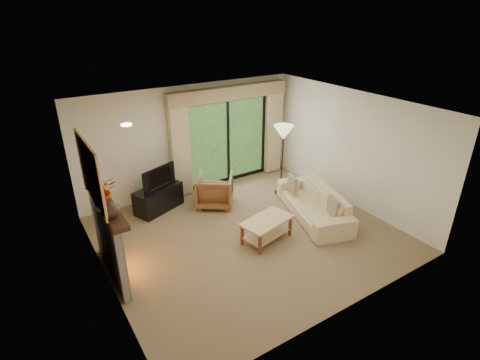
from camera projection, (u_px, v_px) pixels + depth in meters
floor at (248, 234)px, 7.57m from camera, size 5.50×5.50×0.00m
ceiling at (249, 108)px, 6.47m from camera, size 5.50×5.50×0.00m
wall_back at (191, 140)px, 8.93m from camera, size 5.00×0.00×5.00m
wall_front at (350, 240)px, 5.11m from camera, size 5.00×0.00×5.00m
wall_left at (98, 216)px, 5.68m from camera, size 0.00×5.00×5.00m
wall_right at (351, 149)px, 8.36m from camera, size 0.00×5.00×5.00m
fireplace at (109, 241)px, 6.16m from camera, size 0.24×1.70×1.37m
mirror at (90, 172)px, 5.58m from camera, size 0.07×1.45×1.02m
sliding_door at (228, 141)px, 9.47m from camera, size 2.26×0.10×2.16m
curtain_left at (180, 148)px, 8.68m from camera, size 0.45×0.18×2.35m
curtain_right at (273, 129)px, 10.00m from camera, size 0.45×0.18×2.35m
cornice at (229, 93)px, 8.88m from camera, size 3.20×0.24×0.32m
media_console at (159, 198)px, 8.40m from camera, size 1.20×0.86×0.55m
tv at (156, 177)px, 8.18m from camera, size 0.87×0.44×0.51m
armchair at (215, 190)px, 8.56m from camera, size 1.13×1.13×0.75m
sofa at (313, 203)px, 8.11m from camera, size 1.50×2.38×0.65m
pillow_near at (334, 207)px, 7.49m from camera, size 0.21×0.39×0.38m
pillow_far at (292, 184)px, 8.46m from camera, size 0.21×0.39×0.37m
coffee_table at (267, 230)px, 7.31m from camera, size 1.12×0.77×0.46m
floor_lamp at (282, 161)px, 8.89m from camera, size 0.48×0.48×1.72m
vase at (110, 208)px, 5.46m from camera, size 0.29×0.29×0.29m
branches at (102, 191)px, 5.73m from camera, size 0.52×0.47×0.51m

